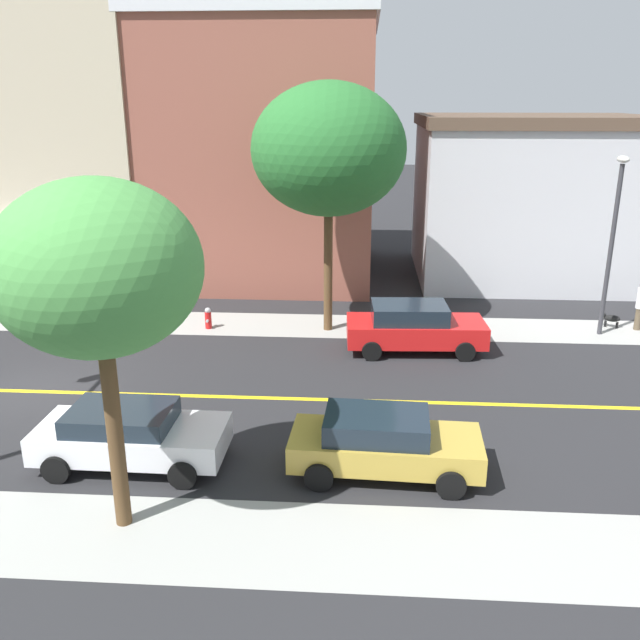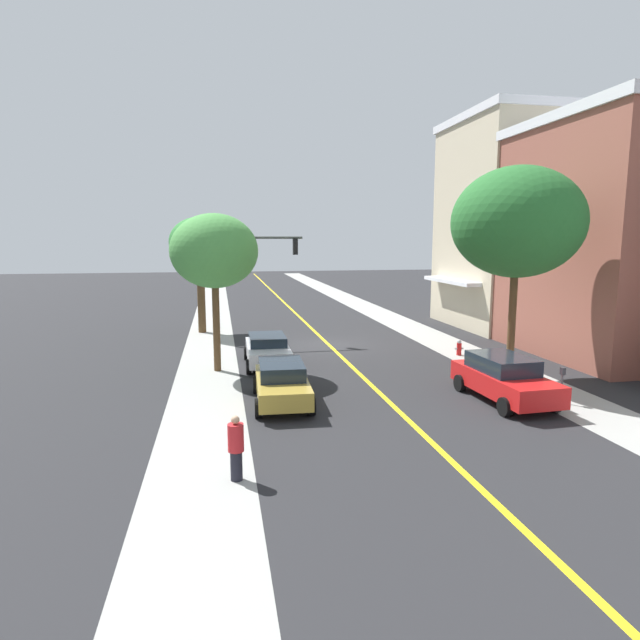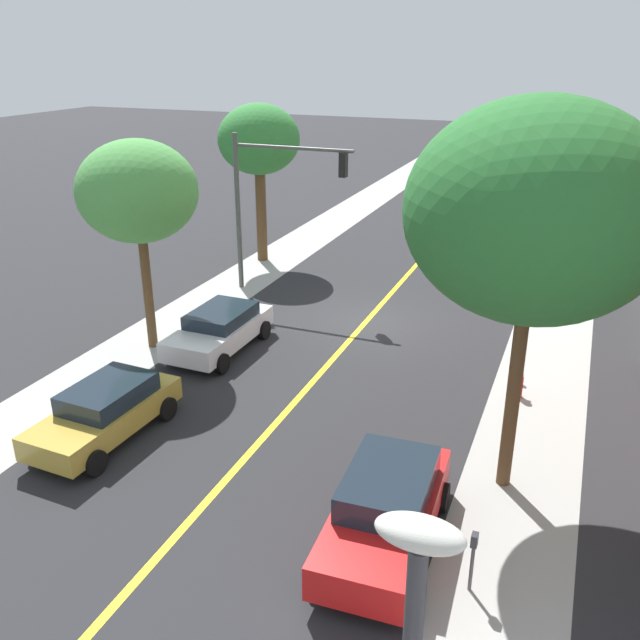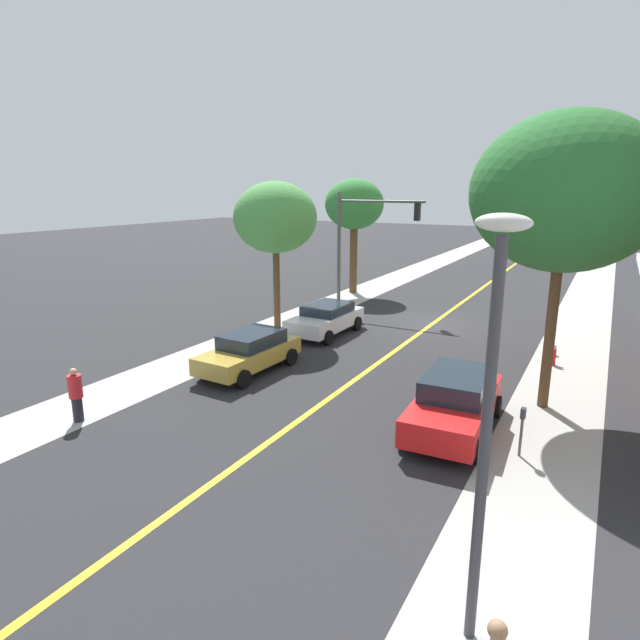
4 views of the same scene
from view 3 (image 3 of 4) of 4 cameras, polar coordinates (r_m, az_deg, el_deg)
name	(u,v)px [view 3 (image 3 of 4)]	position (r m, az deg, el deg)	size (l,w,h in m)	color
ground_plane	(367,321)	(25.00, 3.95, -0.08)	(140.00, 140.00, 0.00)	#262628
sidewalk_left	(549,348)	(24.01, 18.72, -2.26)	(2.67, 126.00, 0.01)	#9E9E99
sidewalk_right	(214,298)	(27.51, -8.90, 1.83)	(2.67, 126.00, 0.01)	#9E9E99
road_centerline_stripe	(367,321)	(25.00, 3.95, -0.08)	(0.20, 126.00, 0.00)	yellow
street_tree_left_near	(138,192)	(22.02, -15.12, 10.36)	(3.75, 3.75, 6.85)	brown
street_tree_right_corner	(259,141)	(31.08, -5.18, 14.80)	(3.65, 3.65, 7.11)	brown
street_tree_left_far	(536,212)	(14.17, 17.73, 8.67)	(5.27, 5.27, 8.67)	brown
fire_hydrant	(519,384)	(20.39, 16.42, -5.22)	(0.44, 0.24, 0.80)	red
parking_meter	(473,553)	(13.39, 12.78, -18.63)	(0.12, 0.18, 1.29)	#4C4C51
traffic_light_mast	(271,189)	(26.89, -4.12, 10.92)	(4.99, 0.32, 6.31)	#474C47
red_sedan_left_curb	(386,509)	(14.17, 5.60, -15.54)	(2.26, 4.65, 1.62)	red
gold_sedan_right_curb	(106,411)	(18.36, -17.61, -7.28)	(2.12, 4.34, 1.44)	#B29338
white_sedan_right_curb	(220,329)	(22.59, -8.46, -0.75)	(2.12, 4.35, 1.39)	silver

